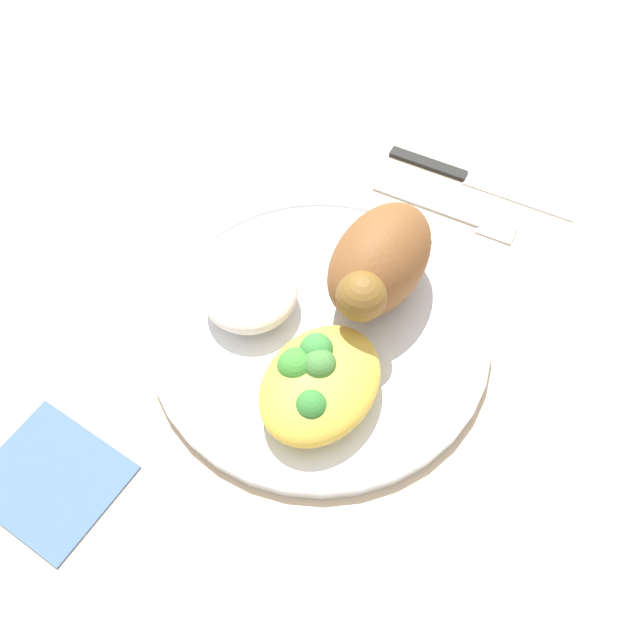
{
  "coord_description": "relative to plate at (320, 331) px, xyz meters",
  "views": [
    {
      "loc": [
        0.25,
        0.16,
        0.5
      ],
      "look_at": [
        0.0,
        0.0,
        0.02
      ],
      "focal_mm": 38.39,
      "sensor_mm": 36.0,
      "label": 1
    }
  ],
  "objects": [
    {
      "name": "mac_cheese_with_broccoli",
      "position": [
        0.05,
        0.03,
        0.03
      ],
      "size": [
        0.11,
        0.09,
        0.05
      ],
      "color": "gold",
      "rests_on": "plate"
    },
    {
      "name": "knife",
      "position": [
        -0.23,
        0.02,
        -0.0
      ],
      "size": [
        0.04,
        0.19,
        0.01
      ],
      "color": "black",
      "rests_on": "ground_plane"
    },
    {
      "name": "rice_pile",
      "position": [
        0.01,
        -0.06,
        0.02
      ],
      "size": [
        0.08,
        0.08,
        0.03
      ],
      "primitive_type": "ellipsoid",
      "color": "white",
      "rests_on": "plate"
    },
    {
      "name": "roasted_chicken",
      "position": [
        -0.06,
        0.02,
        0.05
      ],
      "size": [
        0.13,
        0.07,
        0.08
      ],
      "color": "brown",
      "rests_on": "plate"
    },
    {
      "name": "ground_plane",
      "position": [
        0.0,
        0.0,
        -0.01
      ],
      "size": [
        2.0,
        2.0,
        0.0
      ],
      "primitive_type": "plane",
      "color": "#C7AF91"
    },
    {
      "name": "plate",
      "position": [
        0.0,
        0.0,
        0.0
      ],
      "size": [
        0.29,
        0.29,
        0.01
      ],
      "color": "white",
      "rests_on": "ground_plane"
    },
    {
      "name": "napkin",
      "position": [
        0.22,
        -0.1,
        -0.01
      ],
      "size": [
        0.09,
        0.1,
        0.0
      ],
      "primitive_type": "cube",
      "rotation": [
        0.0,
        0.0,
        0.0
      ],
      "color": "#47669E",
      "rests_on": "ground_plane"
    },
    {
      "name": "fork",
      "position": [
        -0.18,
        0.03,
        -0.0
      ],
      "size": [
        0.03,
        0.14,
        0.01
      ],
      "color": "#B2B2B7",
      "rests_on": "ground_plane"
    }
  ]
}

